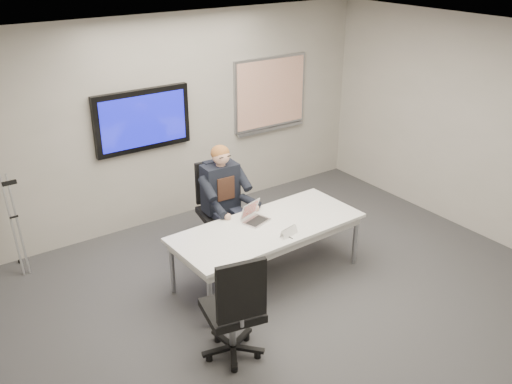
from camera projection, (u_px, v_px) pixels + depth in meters
floor at (316, 318)px, 6.00m from camera, size 6.00×6.00×0.02m
ceiling at (330, 48)px, 4.84m from camera, size 6.00×6.00×0.02m
wall_back at (176, 120)px, 7.66m from camera, size 6.00×0.02×2.80m
wall_right at (509, 138)px, 6.98m from camera, size 0.02×6.00×2.80m
conference_table at (268, 232)px, 6.46m from camera, size 2.25×1.00×0.68m
tv_display at (143, 120)px, 7.32m from camera, size 1.30×0.09×0.80m
whiteboard at (270, 94)px, 8.39m from camera, size 1.25×0.08×1.10m
office_chair_far at (219, 222)px, 7.24m from camera, size 0.62×0.62×1.11m
office_chair_near at (234, 326)px, 5.30m from camera, size 0.65×0.65×1.15m
seated_person at (229, 214)px, 6.94m from camera, size 0.45×0.77×1.41m
crutch at (15, 223)px, 6.63m from camera, size 0.36×0.71×1.30m
laptop at (254, 216)px, 6.53m from camera, size 0.34×0.36×0.21m
name_tent at (289, 231)px, 6.21m from camera, size 0.24×0.12×0.09m
pen at (288, 237)px, 6.18m from camera, size 0.04×0.12×0.01m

